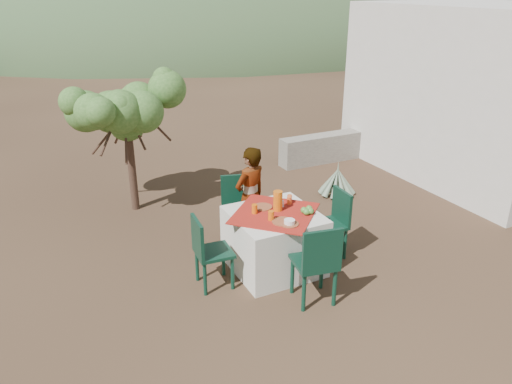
# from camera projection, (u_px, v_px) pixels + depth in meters

# --- Properties ---
(ground) EXTENTS (160.00, 160.00, 0.00)m
(ground) POSITION_uv_depth(u_px,v_px,m) (252.00, 286.00, 5.95)
(ground) COLOR #332117
(ground) RESTS_ON ground
(table) EXTENTS (1.30, 1.30, 0.76)m
(table) POSITION_uv_depth(u_px,v_px,m) (274.00, 241.00, 6.19)
(table) COLOR white
(table) RESTS_ON ground
(chair_far) EXTENTS (0.51, 0.51, 0.89)m
(chair_far) POSITION_uv_depth(u_px,v_px,m) (237.00, 204.00, 6.92)
(chair_far) COLOR black
(chair_far) RESTS_ON ground
(chair_near) EXTENTS (0.52, 0.52, 0.97)m
(chair_near) POSITION_uv_depth(u_px,v_px,m) (317.00, 261.00, 5.42)
(chair_near) COLOR black
(chair_near) RESTS_ON ground
(chair_left) EXTENTS (0.44, 0.44, 0.89)m
(chair_left) POSITION_uv_depth(u_px,v_px,m) (207.00, 249.00, 5.76)
(chair_left) COLOR black
(chair_left) RESTS_ON ground
(chair_right) EXTENTS (0.44, 0.44, 0.90)m
(chair_right) POSITION_uv_depth(u_px,v_px,m) (334.00, 220.00, 6.45)
(chair_right) COLOR black
(chair_right) RESTS_ON ground
(person) EXTENTS (0.59, 0.48, 1.39)m
(person) POSITION_uv_depth(u_px,v_px,m) (250.00, 197.00, 6.65)
(person) COLOR #8C6651
(person) RESTS_ON ground
(shrub_tree) EXTENTS (1.61, 1.58, 1.89)m
(shrub_tree) POSITION_uv_depth(u_px,v_px,m) (130.00, 116.00, 7.46)
(shrub_tree) COLOR #442C22
(shrub_tree) RESTS_ON ground
(agave) EXTENTS (0.63, 0.62, 0.67)m
(agave) POSITION_uv_depth(u_px,v_px,m) (337.00, 182.00, 8.41)
(agave) COLOR gray
(agave) RESTS_ON ground
(guesthouse) EXTENTS (3.20, 4.20, 3.00)m
(guesthouse) POSITION_uv_depth(u_px,v_px,m) (484.00, 91.00, 9.13)
(guesthouse) COLOR beige
(guesthouse) RESTS_ON ground
(stone_wall) EXTENTS (2.60, 0.35, 0.55)m
(stone_wall) POSITION_uv_depth(u_px,v_px,m) (339.00, 146.00, 10.11)
(stone_wall) COLOR gray
(stone_wall) RESTS_ON ground
(hill_near_right) EXTENTS (48.00, 48.00, 20.00)m
(hill_near_right) POSITION_uv_depth(u_px,v_px,m) (193.00, 26.00, 40.58)
(hill_near_right) COLOR #2E4829
(hill_near_right) RESTS_ON ground
(hill_far_right) EXTENTS (36.00, 36.00, 14.00)m
(hill_far_right) POSITION_uv_depth(u_px,v_px,m) (299.00, 14.00, 55.35)
(hill_far_right) COLOR gray
(hill_far_right) RESTS_ON ground
(plate_far) EXTENTS (0.24, 0.24, 0.01)m
(plate_far) POSITION_uv_depth(u_px,v_px,m) (263.00, 207.00, 6.18)
(plate_far) COLOR brown
(plate_far) RESTS_ON table
(plate_near) EXTENTS (0.25, 0.25, 0.01)m
(plate_near) POSITION_uv_depth(u_px,v_px,m) (283.00, 222.00, 5.81)
(plate_near) COLOR brown
(plate_near) RESTS_ON table
(glass_far) EXTENTS (0.07, 0.07, 0.11)m
(glass_far) POSITION_uv_depth(u_px,v_px,m) (255.00, 209.00, 6.01)
(glass_far) COLOR orange
(glass_far) RESTS_ON table
(glass_near) EXTENTS (0.07, 0.07, 0.11)m
(glass_near) POSITION_uv_depth(u_px,v_px,m) (271.00, 216.00, 5.84)
(glass_near) COLOR orange
(glass_near) RESTS_ON table
(juice_pitcher) EXTENTS (0.11, 0.11, 0.25)m
(juice_pitcher) POSITION_uv_depth(u_px,v_px,m) (278.00, 201.00, 6.06)
(juice_pitcher) COLOR orange
(juice_pitcher) RESTS_ON table
(bowl_plate) EXTENTS (0.22, 0.22, 0.01)m
(bowl_plate) POSITION_uv_depth(u_px,v_px,m) (289.00, 224.00, 5.75)
(bowl_plate) COLOR brown
(bowl_plate) RESTS_ON table
(white_bowl) EXTENTS (0.13, 0.13, 0.05)m
(white_bowl) POSITION_uv_depth(u_px,v_px,m) (289.00, 222.00, 5.74)
(white_bowl) COLOR white
(white_bowl) RESTS_ON bowl_plate
(jar_left) EXTENTS (0.06, 0.06, 0.10)m
(jar_left) POSITION_uv_depth(u_px,v_px,m) (289.00, 200.00, 6.27)
(jar_left) COLOR orange
(jar_left) RESTS_ON table
(jar_right) EXTENTS (0.06, 0.06, 0.10)m
(jar_right) POSITION_uv_depth(u_px,v_px,m) (290.00, 199.00, 6.31)
(jar_right) COLOR orange
(jar_right) RESTS_ON table
(napkin_holder) EXTENTS (0.07, 0.04, 0.08)m
(napkin_holder) POSITION_uv_depth(u_px,v_px,m) (281.00, 204.00, 6.18)
(napkin_holder) COLOR white
(napkin_holder) RESTS_ON table
(fruit_cluster) EXTENTS (0.16, 0.15, 0.08)m
(fruit_cluster) POSITION_uv_depth(u_px,v_px,m) (307.00, 210.00, 6.01)
(fruit_cluster) COLOR #4B8E33
(fruit_cluster) RESTS_ON table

